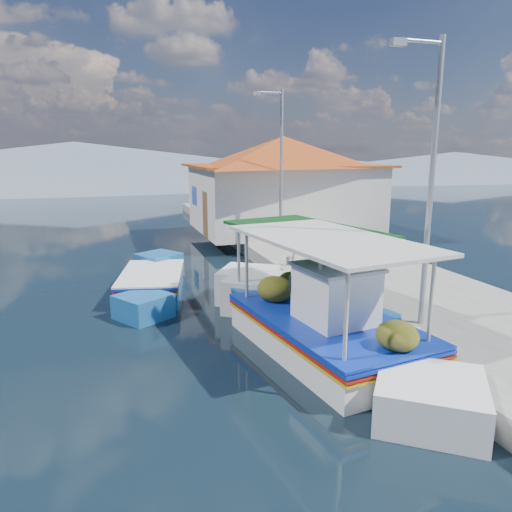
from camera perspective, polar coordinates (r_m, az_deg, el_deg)
name	(u,v)px	position (r m, az deg, el deg)	size (l,w,h in m)	color
ground	(250,426)	(8.09, -0.74, -19.49)	(160.00, 160.00, 0.00)	black
quay	(375,283)	(15.38, 14.01, -3.08)	(5.00, 44.00, 0.50)	#A4A29A
bollards	(325,282)	(13.65, 8.18, -3.06)	(0.20, 17.20, 0.30)	#A5A8AD
main_caique	(324,327)	(10.61, 8.11, -8.32)	(3.24, 8.40, 2.80)	white
caique_green_canopy	(303,312)	(11.83, 5.57, -6.65)	(3.29, 7.27, 2.79)	white
caique_blue_hull	(151,285)	(14.89, -12.32, -3.37)	(2.53, 5.78, 1.05)	#1A599D
harbor_building	(283,182)	(23.12, 3.22, 8.77)	(10.49, 10.49, 4.40)	white
lamp_post_near	(429,171)	(10.76, 19.81, 9.46)	(1.21, 0.14, 6.00)	#A5A8AD
lamp_post_far	(279,161)	(18.73, 2.75, 11.19)	(1.21, 0.14, 6.00)	#A5A8AD
mountain_ridge	(172,167)	(63.19, -9.97, 10.33)	(171.40, 96.00, 5.50)	slate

